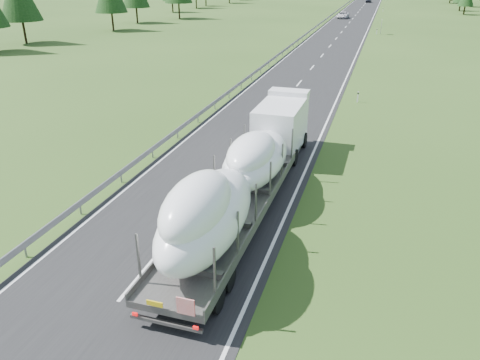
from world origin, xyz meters
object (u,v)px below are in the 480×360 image
(boat_truck, at_px, (245,169))
(distant_van, at_px, (343,15))
(distant_car_dark, at_px, (369,0))
(highway_sign, at_px, (382,24))

(boat_truck, xyz_separation_m, distant_van, (-4.92, 101.38, -1.55))
(distant_car_dark, bearing_deg, boat_truck, -87.23)
(highway_sign, xyz_separation_m, distant_van, (-9.61, 28.12, -1.06))
(highway_sign, distance_m, distant_car_dark, 87.68)
(distant_van, bearing_deg, boat_truck, -84.68)
(boat_truck, distance_m, distant_car_dark, 160.72)
(highway_sign, distance_m, distant_van, 29.74)
(highway_sign, height_order, boat_truck, boat_truck)
(highway_sign, distance_m, boat_truck, 73.41)
(boat_truck, height_order, distant_car_dark, boat_truck)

